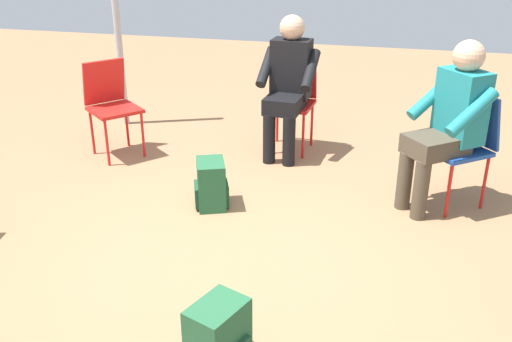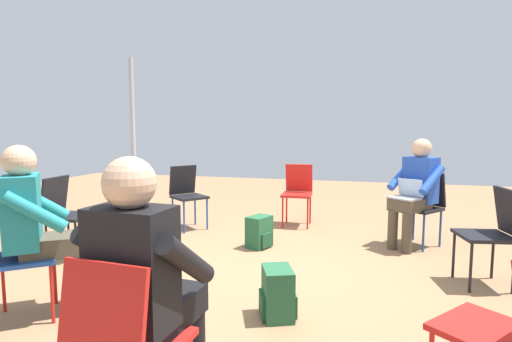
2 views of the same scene
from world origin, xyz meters
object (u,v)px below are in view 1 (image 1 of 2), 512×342
object	(u,v)px
chair_southwest	(111,101)
backpack_near_laptop_user	(218,341)
person_in_black	(288,80)
chair_northwest	(463,141)
person_in_teal	(450,118)
chair_west	(293,96)
backpack_by_empty_chair	(211,187)

from	to	relation	value
chair_southwest	backpack_near_laptop_user	distance (m)	3.00
chair_southwest	person_in_black	distance (m)	1.59
chair_northwest	person_in_teal	world-z (taller)	person_in_teal
person_in_teal	backpack_near_laptop_user	distance (m)	2.36
chair_west	person_in_black	world-z (taller)	person_in_black
chair_northwest	backpack_by_empty_chair	distance (m)	1.89
chair_northwest	person_in_black	distance (m)	1.60
person_in_black	person_in_teal	distance (m)	1.52
backpack_near_laptop_user	chair_west	bearing A→B (deg)	-175.93
chair_west	person_in_black	distance (m)	0.26
chair_northwest	backpack_near_laptop_user	world-z (taller)	chair_northwest
chair_northwest	backpack_near_laptop_user	bearing A→B (deg)	111.14
chair_southwest	chair_northwest	xyz separation A→B (m)	(0.28, 2.98, 0.00)
backpack_by_empty_chair	person_in_black	bearing A→B (deg)	163.95
backpack_near_laptop_user	backpack_by_empty_chair	xyz separation A→B (m)	(-1.61, -0.56, 0.00)
person_in_teal	backpack_near_laptop_user	xyz separation A→B (m)	(2.03, -1.09, -0.54)
backpack_near_laptop_user	chair_northwest	bearing A→B (deg)	150.18
chair_west	backpack_near_laptop_user	xyz separation A→B (m)	(2.96, 0.21, -0.34)
chair_southwest	person_in_teal	world-z (taller)	person_in_teal
person_in_teal	backpack_near_laptop_user	world-z (taller)	person_in_teal
backpack_near_laptop_user	person_in_black	bearing A→B (deg)	-175.44
person_in_black	chair_west	bearing A→B (deg)	-90.00
person_in_black	backpack_near_laptop_user	xyz separation A→B (m)	(2.79, 0.22, -0.54)
chair_west	backpack_by_empty_chair	size ratio (longest dim) A/B	2.36
chair_west	chair_northwest	xyz separation A→B (m)	(0.83, 1.43, 0.00)
chair_southwest	backpack_by_empty_chair	size ratio (longest dim) A/B	2.36
person_in_black	person_in_teal	bearing A→B (deg)	154.08
chair_west	person_in_black	bearing A→B (deg)	90.00
chair_northwest	person_in_teal	bearing A→B (deg)	90.00
chair_southwest	chair_west	size ratio (longest dim) A/B	1.00
chair_west	backpack_near_laptop_user	world-z (taller)	chair_west
chair_northwest	person_in_teal	size ratio (longest dim) A/B	0.69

